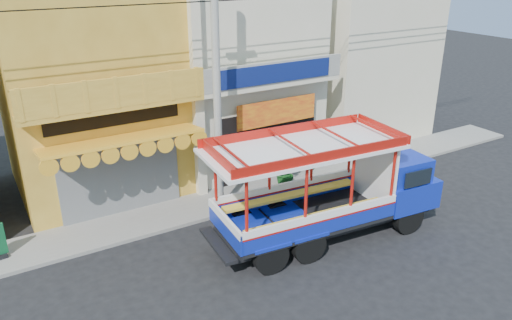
{
  "coord_description": "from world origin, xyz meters",
  "views": [
    {
      "loc": [
        -8.09,
        -10.99,
        8.61
      ],
      "look_at": [
        0.01,
        2.5,
        2.11
      ],
      "focal_mm": 35.0,
      "sensor_mm": 36.0,
      "label": 1
    }
  ],
  "objects": [
    {
      "name": "shophouse_right",
      "position": [
        2.0,
        7.96,
        4.11
      ],
      "size": [
        6.0,
        6.75,
        8.24
      ],
      "color": "beige",
      "rests_on": "ground"
    },
    {
      "name": "sidewalk",
      "position": [
        0.0,
        4.0,
        0.06
      ],
      "size": [
        30.0,
        2.0,
        0.12
      ],
      "primitive_type": "cube",
      "color": "slate",
      "rests_on": "ground"
    },
    {
      "name": "shophouse_left",
      "position": [
        -4.0,
        7.96,
        4.11
      ],
      "size": [
        6.0,
        7.5,
        8.24
      ],
      "color": "#B88628",
      "rests_on": "ground"
    },
    {
      "name": "filler_building_right",
      "position": [
        9.0,
        8.0,
        3.8
      ],
      "size": [
        6.0,
        6.0,
        7.6
      ],
      "primitive_type": "cube",
      "color": "beige",
      "rests_on": "ground"
    },
    {
      "name": "ground",
      "position": [
        0.0,
        0.0,
        0.0
      ],
      "size": [
        90.0,
        90.0,
        0.0
      ],
      "primitive_type": "plane",
      "color": "black",
      "rests_on": "ground"
    },
    {
      "name": "utility_pole",
      "position": [
        -0.85,
        3.3,
        5.03
      ],
      "size": [
        28.0,
        0.26,
        9.0
      ],
      "color": "gray",
      "rests_on": "ground"
    },
    {
      "name": "potted_plant_a",
      "position": [
        2.18,
        3.98,
        0.64
      ],
      "size": [
        1.22,
        1.17,
        1.05
      ],
      "primitive_type": "imported",
      "rotation": [
        0.0,
        0.0,
        0.5
      ],
      "color": "#164E1B",
      "rests_on": "sidewalk"
    },
    {
      "name": "songthaew_truck",
      "position": [
        1.75,
        0.04,
        1.73
      ],
      "size": [
        7.89,
        3.13,
        3.6
      ],
      "color": "black",
      "rests_on": "ground"
    },
    {
      "name": "party_pilaster",
      "position": [
        -1.0,
        4.85,
        4.0
      ],
      "size": [
        0.35,
        0.3,
        8.0
      ],
      "primitive_type": "cube",
      "color": "beige",
      "rests_on": "ground"
    },
    {
      "name": "potted_plant_c",
      "position": [
        3.98,
        4.62,
        0.61
      ],
      "size": [
        0.74,
        0.74,
        0.99
      ],
      "primitive_type": "imported",
      "rotation": [
        0.0,
        0.0,
        4.24
      ],
      "color": "#164E1B",
      "rests_on": "sidewalk"
    },
    {
      "name": "potted_plant_b",
      "position": [
        2.17,
        3.74,
        0.61
      ],
      "size": [
        0.69,
        0.67,
        0.98
      ],
      "primitive_type": "imported",
      "rotation": [
        0.0,
        0.0,
        2.51
      ],
      "color": "#164E1B",
      "rests_on": "sidewalk"
    }
  ]
}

